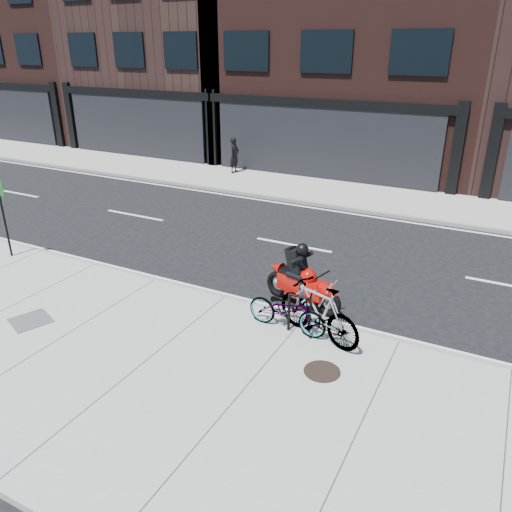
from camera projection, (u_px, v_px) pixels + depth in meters
The scene contains 14 objects.
ground at pixel (263, 270), 13.16m from camera, with size 120.00×120.00×0.00m, color black.
sidewalk_near at pixel (139, 369), 9.05m from camera, with size 60.00×6.00×0.13m, color gray.
sidewalk_far at pixel (352, 195), 19.45m from camera, with size 60.00×3.50×0.13m, color gray.
building_west at pixel (57, 22), 31.66m from camera, with size 10.00×10.00×13.50m, color black.
building_midwest at pixel (188, 34), 27.71m from camera, with size 10.00×10.00×12.00m, color black.
building_center at pixel (367, 2), 22.98m from camera, with size 12.00×10.00×14.50m, color black.
bike_rack at pixel (299, 311), 9.89m from camera, with size 0.51×0.07×0.84m.
bicycle_front at pixel (287, 310), 10.02m from camera, with size 0.60×1.73×0.91m, color gray.
bicycle_rear at pixel (318, 311), 9.69m from camera, with size 0.56×1.97×1.18m, color gray.
motorcycle at pixel (306, 282), 11.11m from camera, with size 2.01×0.83×1.52m.
pedestrian at pixel (234, 155), 22.26m from camera, with size 0.57×0.37×1.57m, color black.
manhole_cover at pixel (322, 371), 8.88m from camera, with size 0.66×0.66×0.01m, color black.
utility_grate at pixel (31, 320), 10.51m from camera, with size 0.75×0.75×0.01m, color #4A4A4C.
sign_post at pixel (3, 212), 13.22m from camera, with size 0.27×0.13×2.13m.
Camera 1 is at (5.35, -10.68, 5.52)m, focal length 35.00 mm.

